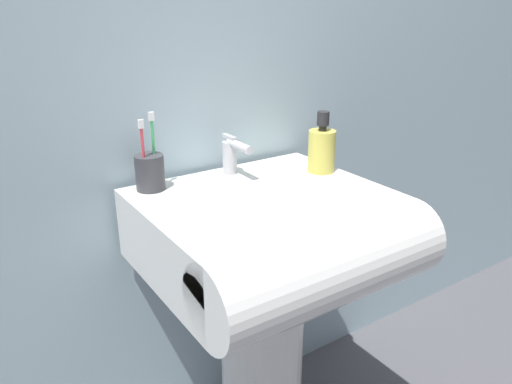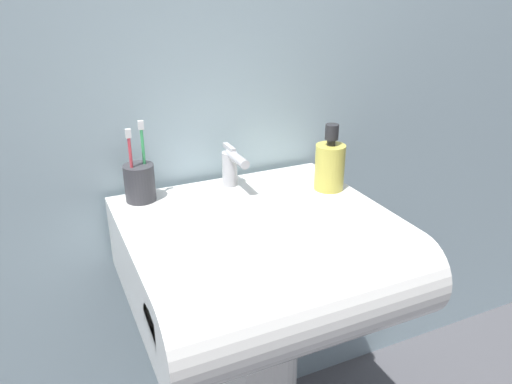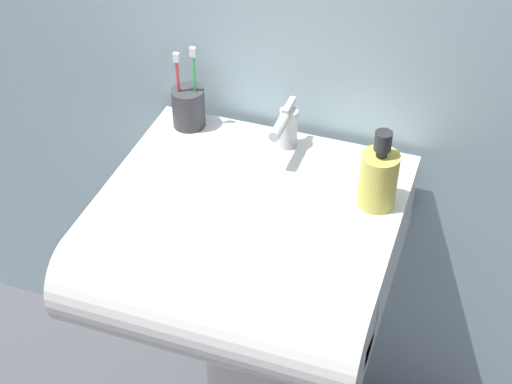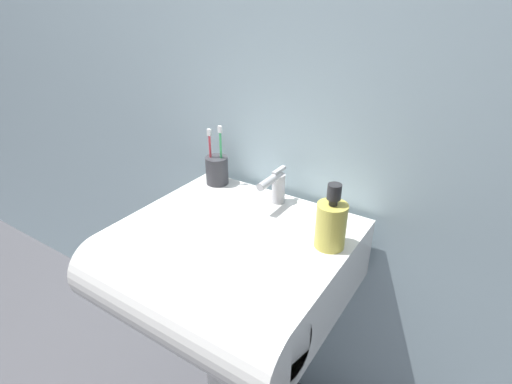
# 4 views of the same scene
# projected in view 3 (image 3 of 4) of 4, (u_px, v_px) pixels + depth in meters

# --- Properties ---
(sink_pedestal) EXTENTS (0.22, 0.22, 0.62)m
(sink_pedestal) POSITION_uv_depth(u_px,v_px,m) (253.00, 357.00, 1.81)
(sink_pedestal) COLOR white
(sink_pedestal) RESTS_ON ground
(sink_basin) EXTENTS (0.56, 0.54, 0.18)m
(sink_basin) POSITION_uv_depth(u_px,v_px,m) (242.00, 250.00, 1.50)
(sink_basin) COLOR white
(sink_basin) RESTS_ON sink_pedestal
(faucet) EXTENTS (0.04, 0.13, 0.10)m
(faucet) POSITION_uv_depth(u_px,v_px,m) (287.00, 126.00, 1.57)
(faucet) COLOR #B7B7BC
(faucet) RESTS_ON sink_basin
(toothbrush_cup) EXTENTS (0.07, 0.07, 0.19)m
(toothbrush_cup) POSITION_uv_depth(u_px,v_px,m) (188.00, 107.00, 1.65)
(toothbrush_cup) COLOR #38383D
(toothbrush_cup) RESTS_ON sink_basin
(soap_bottle) EXTENTS (0.07, 0.07, 0.16)m
(soap_bottle) POSITION_uv_depth(u_px,v_px,m) (378.00, 178.00, 1.44)
(soap_bottle) COLOR gold
(soap_bottle) RESTS_ON sink_basin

